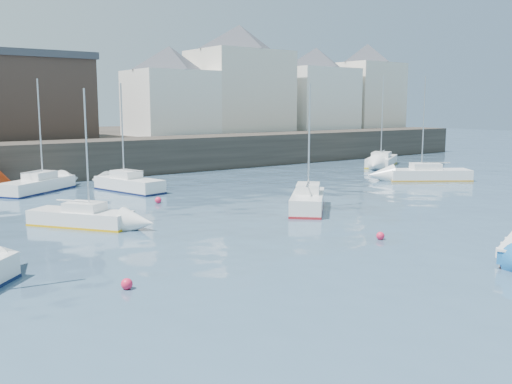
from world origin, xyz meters
TOP-DOWN VIEW (x-y plane):
  - water at (0.00, 0.00)m, footprint 220.00×220.00m
  - quay_wall at (0.00, 35.00)m, footprint 90.00×5.00m
  - land_strip at (0.00, 53.00)m, footprint 90.00×32.00m
  - bldg_east_a at (20.00, 42.00)m, footprint 13.36×13.36m
  - bldg_east_b at (31.00, 41.50)m, footprint 11.88×11.88m
  - bldg_east_c at (40.00, 41.50)m, footprint 11.14×11.14m
  - bldg_east_d at (11.00, 41.50)m, footprint 11.14×11.14m
  - sailboat_b at (-7.61, 16.12)m, footprint 4.35×5.17m
  - sailboat_c at (4.16, 12.71)m, footprint 4.98×5.00m
  - sailboat_d at (20.46, 16.72)m, footprint 6.36×5.25m
  - sailboat_f at (-0.95, 25.38)m, footprint 3.09×5.91m
  - sailboat_g at (25.96, 26.32)m, footprint 6.93×5.53m
  - sailboat_h at (-6.09, 28.76)m, footprint 5.94×4.97m
  - buoy_near at (-9.85, 5.71)m, footprint 0.38×0.38m
  - buoy_mid at (1.99, 5.47)m, footprint 0.36×0.36m
  - buoy_far at (-1.56, 19.83)m, footprint 0.40×0.40m

SIDE VIEW (x-z plane):
  - water at x=0.00m, z-range 0.00..0.00m
  - buoy_near at x=-9.85m, z-range -0.19..0.19m
  - buoy_mid at x=1.99m, z-range -0.18..0.18m
  - buoy_far at x=-1.56m, z-range -0.20..0.20m
  - sailboat_b at x=-7.61m, z-range -2.89..3.76m
  - sailboat_d at x=20.46m, z-range -3.55..4.53m
  - sailboat_g at x=25.96m, z-range -3.83..4.81m
  - sailboat_h at x=-6.09m, z-range -3.32..4.31m
  - sailboat_f at x=-0.95m, z-range -3.15..4.19m
  - sailboat_c at x=4.16m, z-range -2.98..4.06m
  - land_strip at x=0.00m, z-range 0.00..2.80m
  - quay_wall at x=0.00m, z-range 0.00..3.00m
  - bldg_east_d at x=11.00m, z-range 2.89..11.84m
  - bldg_east_b at x=31.00m, z-range 2.89..12.84m
  - bldg_east_c at x=40.00m, z-range 2.90..13.85m
  - bldg_east_a at x=20.00m, z-range 2.91..14.71m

